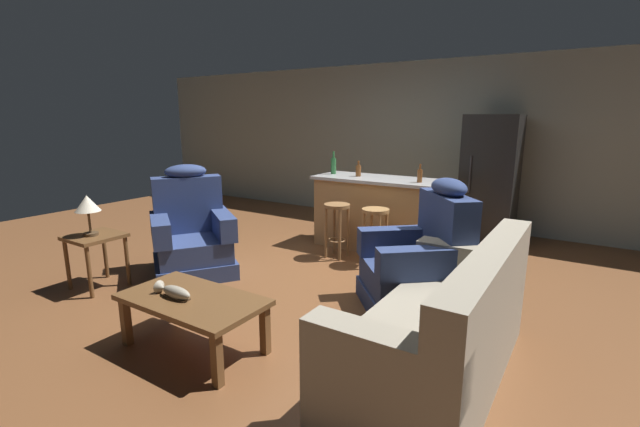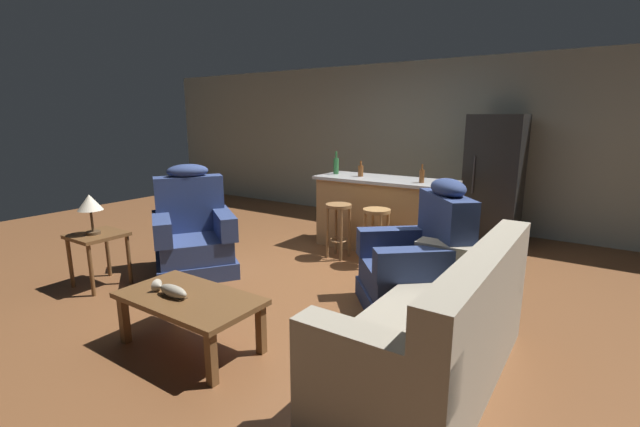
{
  "view_description": "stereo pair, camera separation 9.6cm",
  "coord_description": "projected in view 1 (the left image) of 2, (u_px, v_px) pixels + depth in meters",
  "views": [
    {
      "loc": [
        2.3,
        -3.72,
        1.72
      ],
      "look_at": [
        -0.03,
        -0.1,
        0.75
      ],
      "focal_mm": 24.0,
      "sensor_mm": 36.0,
      "label": 1
    },
    {
      "loc": [
        2.38,
        -3.66,
        1.72
      ],
      "look_at": [
        -0.03,
        -0.1,
        0.75
      ],
      "focal_mm": 24.0,
      "sensor_mm": 36.0,
      "label": 2
    }
  ],
  "objects": [
    {
      "name": "coffee_table",
      "position": [
        193.0,
        304.0,
        3.17
      ],
      "size": [
        1.1,
        0.6,
        0.42
      ],
      "color": "brown",
      "rests_on": "ground_plane"
    },
    {
      "name": "refrigerator",
      "position": [
        490.0,
        179.0,
        5.96
      ],
      "size": [
        0.7,
        0.69,
        1.76
      ],
      "color": "black",
      "rests_on": "ground_plane"
    },
    {
      "name": "ground_plane",
      "position": [
        327.0,
        279.0,
        4.64
      ],
      "size": [
        12.0,
        12.0,
        0.0
      ],
      "color": "brown"
    },
    {
      "name": "table_lamp",
      "position": [
        87.0,
        205.0,
        4.22
      ],
      "size": [
        0.24,
        0.24,
        0.41
      ],
      "color": "#4C3823",
      "rests_on": "end_table"
    },
    {
      "name": "back_wall",
      "position": [
        429.0,
        144.0,
        6.92
      ],
      "size": [
        12.0,
        0.05,
        2.6
      ],
      "color": "#939E93",
      "rests_on": "ground_plane"
    },
    {
      "name": "recliner_near_island",
      "position": [
        421.0,
        264.0,
        3.87
      ],
      "size": [
        1.18,
        1.18,
        1.2
      ],
      "rotation": [
        0.0,
        0.0,
        3.85
      ],
      "color": "navy",
      "rests_on": "ground_plane"
    },
    {
      "name": "end_table",
      "position": [
        96.0,
        244.0,
        4.34
      ],
      "size": [
        0.48,
        0.48,
        0.56
      ],
      "color": "brown",
      "rests_on": "ground_plane"
    },
    {
      "name": "kitchen_island",
      "position": [
        381.0,
        214.0,
        5.64
      ],
      "size": [
        1.8,
        0.7,
        0.95
      ],
      "color": "#AD7F4C",
      "rests_on": "ground_plane"
    },
    {
      "name": "bottle_short_amber",
      "position": [
        333.0,
        165.0,
        5.92
      ],
      "size": [
        0.07,
        0.07,
        0.31
      ],
      "color": "#2D6B38",
      "rests_on": "kitchen_island"
    },
    {
      "name": "bar_stool_right",
      "position": [
        375.0,
        226.0,
        5.02
      ],
      "size": [
        0.32,
        0.32,
        0.68
      ],
      "color": "#A87A47",
      "rests_on": "ground_plane"
    },
    {
      "name": "bar_stool_left",
      "position": [
        337.0,
        220.0,
        5.29
      ],
      "size": [
        0.32,
        0.32,
        0.68
      ],
      "color": "olive",
      "rests_on": "ground_plane"
    },
    {
      "name": "bottle_tall_green",
      "position": [
        358.0,
        170.0,
        5.69
      ],
      "size": [
        0.07,
        0.07,
        0.21
      ],
      "color": "brown",
      "rests_on": "kitchen_island"
    },
    {
      "name": "couch",
      "position": [
        443.0,
        332.0,
        2.81
      ],
      "size": [
        0.84,
        1.9,
        0.94
      ],
      "rotation": [
        0.0,
        0.0,
        3.14
      ],
      "color": "#9E937F",
      "rests_on": "ground_plane"
    },
    {
      "name": "bottle_wine_dark",
      "position": [
        420.0,
        175.0,
        5.16
      ],
      "size": [
        0.06,
        0.06,
        0.22
      ],
      "color": "brown",
      "rests_on": "kitchen_island"
    },
    {
      "name": "fish_figurine",
      "position": [
        173.0,
        292.0,
        3.15
      ],
      "size": [
        0.34,
        0.1,
        0.1
      ],
      "color": "#4C3823",
      "rests_on": "coffee_table"
    },
    {
      "name": "recliner_near_lamp",
      "position": [
        192.0,
        235.0,
        4.81
      ],
      "size": [
        1.17,
        1.17,
        1.2
      ],
      "rotation": [
        0.0,
        0.0,
        -0.6
      ],
      "color": "navy",
      "rests_on": "ground_plane"
    }
  ]
}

